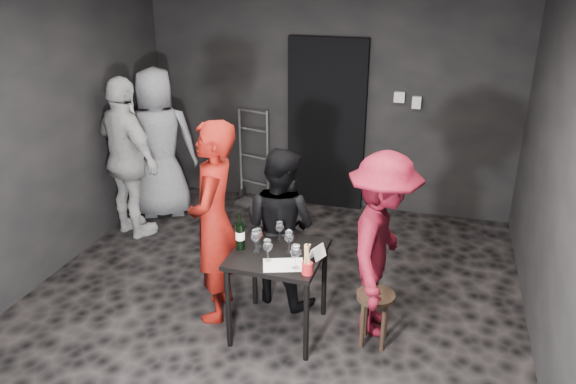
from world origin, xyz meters
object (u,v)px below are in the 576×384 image
(woman_black, at_px, (280,228))
(wine_bottle, at_px, (240,235))
(stool, at_px, (375,305))
(man_maroon, at_px, (382,241))
(breadstick_cup, at_px, (307,260))
(hand_truck, at_px, (254,186))
(tasting_table, at_px, (278,262))
(bystander_grey, at_px, (157,129))
(server_red, at_px, (213,206))
(bystander_cream, at_px, (126,143))

(woman_black, height_order, wine_bottle, woman_black)
(stool, relative_size, wine_bottle, 1.51)
(man_maroon, height_order, breadstick_cup, man_maroon)
(hand_truck, height_order, man_maroon, man_maroon)
(tasting_table, relative_size, man_maroon, 0.45)
(stool, height_order, bystander_grey, bystander_grey)
(hand_truck, xyz_separation_m, breadstick_cup, (1.40, -2.78, 0.65))
(woman_black, bearing_deg, server_red, 56.09)
(server_red, bearing_deg, wine_bottle, 54.21)
(stool, bearing_deg, server_red, 177.26)
(bystander_cream, bearing_deg, man_maroon, -172.43)
(breadstick_cup, bearing_deg, stool, 31.52)
(wine_bottle, bearing_deg, stool, 3.48)
(server_red, distance_m, man_maroon, 1.41)
(wine_bottle, bearing_deg, server_red, 154.69)
(tasting_table, height_order, bystander_cream, bystander_cream)
(man_maroon, height_order, wine_bottle, man_maroon)
(man_maroon, height_order, bystander_grey, bystander_grey)
(stool, bearing_deg, wine_bottle, -176.52)
(hand_truck, relative_size, tasting_table, 1.62)
(stool, bearing_deg, tasting_table, -177.25)
(server_red, distance_m, wine_bottle, 0.36)
(woman_black, relative_size, bystander_cream, 0.65)
(man_maroon, relative_size, bystander_grey, 0.76)
(server_red, distance_m, breadstick_cup, 0.99)
(tasting_table, bearing_deg, breadstick_cup, -40.64)
(stool, xyz_separation_m, man_maroon, (-0.00, 0.22, 0.47))
(bystander_cream, relative_size, breadstick_cup, 8.37)
(wine_bottle, xyz_separation_m, breadstick_cup, (0.62, -0.23, -0.00))
(man_maroon, bearing_deg, stool, -176.50)
(man_maroon, bearing_deg, bystander_cream, 72.83)
(tasting_table, distance_m, bystander_grey, 2.80)
(server_red, bearing_deg, woman_black, 118.27)
(man_maroon, bearing_deg, breadstick_cup, 139.28)
(hand_truck, bearing_deg, wine_bottle, -57.33)
(man_maroon, xyz_separation_m, bystander_cream, (-2.90, 1.02, 0.26))
(hand_truck, xyz_separation_m, server_red, (0.50, -2.41, 0.82))
(bystander_grey, xyz_separation_m, wine_bottle, (1.73, -1.90, -0.22))
(server_red, height_order, woman_black, server_red)
(stool, xyz_separation_m, bystander_cream, (-2.91, 1.25, 0.73))
(server_red, bearing_deg, hand_truck, -178.84)
(woman_black, bearing_deg, bystander_grey, -18.61)
(bystander_grey, bearing_deg, woman_black, 119.13)
(man_maroon, distance_m, wine_bottle, 1.14)
(bystander_grey, bearing_deg, tasting_table, 112.57)
(hand_truck, distance_m, bystander_cream, 1.81)
(stool, distance_m, server_red, 1.55)
(wine_bottle, bearing_deg, woman_black, 70.14)
(server_red, distance_m, bystander_cream, 1.92)
(tasting_table, xyz_separation_m, breadstick_cup, (0.31, -0.26, 0.22))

